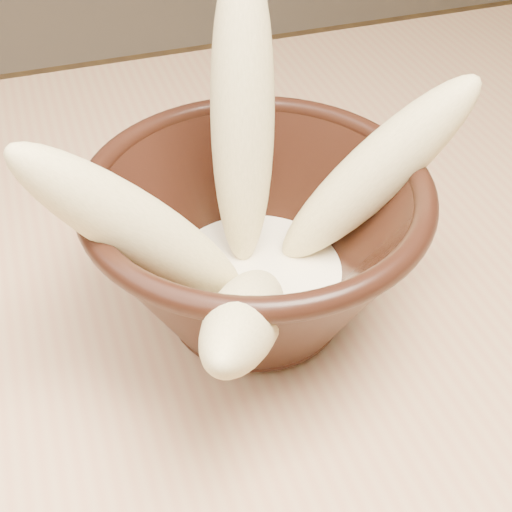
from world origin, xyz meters
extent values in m
cube|color=tan|center=(0.00, 0.00, 0.73)|extent=(1.20, 0.80, 0.04)
cylinder|color=black|center=(-0.18, -0.06, 0.76)|extent=(0.10, 0.10, 0.01)
cylinder|color=black|center=(-0.18, -0.06, 0.78)|extent=(0.10, 0.10, 0.01)
torus|color=black|center=(-0.18, -0.06, 0.87)|extent=(0.24, 0.24, 0.02)
cylinder|color=#FFF2CD|center=(-0.18, -0.06, 0.79)|extent=(0.13, 0.13, 0.02)
ellipsoid|color=tan|center=(-0.18, -0.02, 0.90)|extent=(0.08, 0.11, 0.22)
ellipsoid|color=tan|center=(-0.26, -0.08, 0.87)|extent=(0.16, 0.05, 0.17)
ellipsoid|color=tan|center=(-0.10, -0.06, 0.87)|extent=(0.16, 0.07, 0.16)
ellipsoid|color=tan|center=(-0.22, -0.14, 0.84)|extent=(0.12, 0.17, 0.13)
camera|label=1|loc=(-0.30, -0.42, 1.15)|focal=50.00mm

